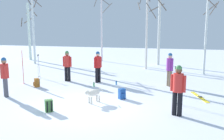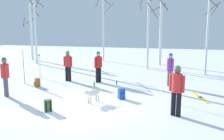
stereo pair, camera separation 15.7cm
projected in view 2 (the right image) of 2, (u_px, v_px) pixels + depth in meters
The scene contains 22 objects.
ground_plane at pixel (87, 106), 9.02m from camera, with size 60.00×60.00×0.00m, color white.
person_0 at pixel (170, 67), 12.10m from camera, with size 0.35×0.44×1.72m.
person_1 at pixel (98, 65), 13.05m from camera, with size 0.34×0.46×1.72m.
person_2 at pixel (177, 87), 7.90m from camera, with size 0.50×0.34×1.72m.
person_3 at pixel (68, 64), 13.42m from camera, with size 0.52×0.34×1.72m.
person_4 at pixel (5, 74), 10.27m from camera, with size 0.42×0.37×1.72m.
dog at pixel (93, 93), 9.42m from camera, with size 0.51×0.79×0.57m.
ski_pair_planted_0 at pixel (24, 67), 12.79m from camera, with size 0.12×0.19×1.80m.
ski_pair_lying_0 at pixel (200, 97), 10.23m from camera, with size 0.72×1.68×0.05m.
ski_poles_0 at pixel (174, 84), 9.25m from camera, with size 0.07×0.23×1.47m.
ski_poles_1 at pixel (40, 65), 14.48m from camera, with size 0.07×0.22×1.42m.
backpack_0 at pixel (48, 105), 8.45m from camera, with size 0.34×0.35×0.44m.
backpack_1 at pixel (122, 94), 9.98m from camera, with size 0.34×0.34×0.44m.
backpack_2 at pixel (37, 83), 12.15m from camera, with size 0.34×0.35×0.44m.
water_bottle_0 at pixel (117, 83), 12.55m from camera, with size 0.07×0.07×0.23m.
water_bottle_1 at pixel (94, 84), 12.22m from camera, with size 0.07×0.07×0.22m.
birch_tree_0 at pixel (31, 30), 22.97m from camera, with size 1.61×1.59×5.39m.
birch_tree_1 at pixel (35, 16), 19.88m from camera, with size 1.38×1.19×7.90m.
birch_tree_2 at pixel (103, 19), 21.67m from camera, with size 1.60×1.82×7.32m.
birch_tree_3 at pixel (148, 23), 17.27m from camera, with size 1.47×1.32×6.27m.
birch_tree_4 at pixel (161, 16), 19.30m from camera, with size 1.49×1.50×7.83m.
birch_tree_5 at pixel (208, 21), 14.96m from camera, with size 0.94×1.12×6.66m.
Camera 2 is at (3.46, -8.01, 2.85)m, focal length 38.34 mm.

